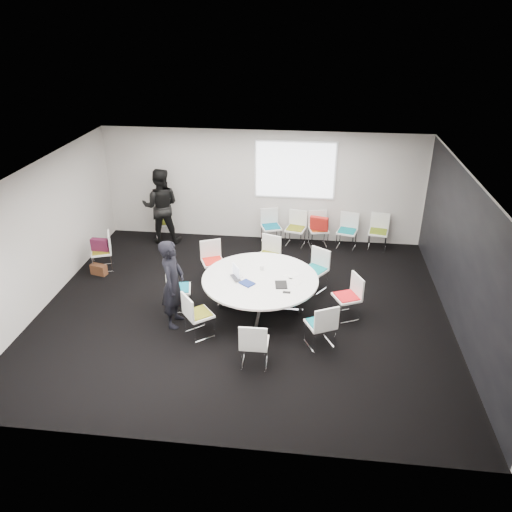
# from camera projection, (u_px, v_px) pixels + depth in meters

# --- Properties ---
(room_shell) EXTENTS (8.08, 7.08, 2.88)m
(room_shell) POSITION_uv_depth(u_px,v_px,m) (248.00, 246.00, 9.34)
(room_shell) COLOR black
(room_shell) RESTS_ON ground
(conference_table) EXTENTS (2.25, 2.25, 0.73)m
(conference_table) POSITION_uv_depth(u_px,v_px,m) (260.00, 286.00, 9.70)
(conference_table) COLOR silver
(conference_table) RESTS_ON ground
(projection_screen) EXTENTS (1.90, 0.03, 1.35)m
(projection_screen) POSITION_uv_depth(u_px,v_px,m) (295.00, 170.00, 12.14)
(projection_screen) COLOR white
(projection_screen) RESTS_ON room_shell
(chair_ring_a) EXTENTS (0.60, 0.61, 0.88)m
(chair_ring_a) POSITION_uv_depth(u_px,v_px,m) (346.00, 305.00, 9.61)
(chair_ring_a) COLOR silver
(chair_ring_a) RESTS_ON ground
(chair_ring_b) EXTENTS (0.63, 0.63, 0.88)m
(chair_ring_b) POSITION_uv_depth(u_px,v_px,m) (315.00, 277.00, 10.59)
(chair_ring_b) COLOR silver
(chair_ring_b) RESTS_ON ground
(chair_ring_c) EXTENTS (0.58, 0.58, 0.88)m
(chair_ring_c) POSITION_uv_depth(u_px,v_px,m) (268.00, 263.00, 11.18)
(chair_ring_c) COLOR silver
(chair_ring_c) RESTS_ON ground
(chair_ring_d) EXTENTS (0.60, 0.60, 0.88)m
(chair_ring_d) POSITION_uv_depth(u_px,v_px,m) (213.00, 268.00, 10.94)
(chair_ring_d) COLOR silver
(chair_ring_d) RESTS_ON ground
(chair_ring_e) EXTENTS (0.54, 0.55, 0.88)m
(chair_ring_e) POSITION_uv_depth(u_px,v_px,m) (179.00, 296.00, 9.89)
(chair_ring_e) COLOR silver
(chair_ring_e) RESTS_ON ground
(chair_ring_f) EXTENTS (0.64, 0.64, 0.88)m
(chair_ring_f) POSITION_uv_depth(u_px,v_px,m) (199.00, 322.00, 9.08)
(chair_ring_f) COLOR silver
(chair_ring_f) RESTS_ON ground
(chair_ring_g) EXTENTS (0.46, 0.45, 0.88)m
(chair_ring_g) POSITION_uv_depth(u_px,v_px,m) (254.00, 351.00, 8.31)
(chair_ring_g) COLOR silver
(chair_ring_g) RESTS_ON ground
(chair_ring_h) EXTENTS (0.61, 0.61, 0.88)m
(chair_ring_h) POSITION_uv_depth(u_px,v_px,m) (320.00, 332.00, 8.80)
(chair_ring_h) COLOR silver
(chair_ring_h) RESTS_ON ground
(chair_back_a) EXTENTS (0.58, 0.58, 0.88)m
(chair_back_a) POSITION_uv_depth(u_px,v_px,m) (271.00, 233.00, 12.64)
(chair_back_a) COLOR silver
(chair_back_a) RESTS_ON ground
(chair_back_b) EXTENTS (0.55, 0.54, 0.88)m
(chair_back_b) POSITION_uv_depth(u_px,v_px,m) (295.00, 235.00, 12.54)
(chair_back_b) COLOR silver
(chair_back_b) RESTS_ON ground
(chair_back_c) EXTENTS (0.54, 0.53, 0.88)m
(chair_back_c) POSITION_uv_depth(u_px,v_px,m) (318.00, 236.00, 12.51)
(chair_back_c) COLOR silver
(chair_back_c) RESTS_ON ground
(chair_back_d) EXTENTS (0.56, 0.55, 0.88)m
(chair_back_d) POSITION_uv_depth(u_px,v_px,m) (347.00, 238.00, 12.40)
(chair_back_d) COLOR silver
(chair_back_d) RESTS_ON ground
(chair_back_e) EXTENTS (0.54, 0.53, 0.88)m
(chair_back_e) POSITION_uv_depth(u_px,v_px,m) (378.00, 238.00, 12.36)
(chair_back_e) COLOR silver
(chair_back_e) RESTS_ON ground
(chair_spare_left) EXTENTS (0.59, 0.60, 0.88)m
(chair_spare_left) POSITION_uv_depth(u_px,v_px,m) (103.00, 258.00, 11.38)
(chair_spare_left) COLOR silver
(chair_spare_left) RESTS_ON ground
(chair_person_back) EXTENTS (0.60, 0.59, 0.88)m
(chair_person_back) POSITION_uv_depth(u_px,v_px,m) (165.00, 229.00, 12.91)
(chair_person_back) COLOR silver
(chair_person_back) RESTS_ON ground
(person_main) EXTENTS (0.44, 0.65, 1.73)m
(person_main) POSITION_uv_depth(u_px,v_px,m) (173.00, 284.00, 9.15)
(person_main) COLOR black
(person_main) RESTS_ON ground
(person_back) EXTENTS (1.03, 0.85, 1.92)m
(person_back) POSITION_uv_depth(u_px,v_px,m) (161.00, 206.00, 12.45)
(person_back) COLOR black
(person_back) RESTS_ON ground
(laptop) EXTENTS (0.33, 0.38, 0.03)m
(laptop) POSITION_uv_depth(u_px,v_px,m) (238.00, 278.00, 9.61)
(laptop) COLOR #333338
(laptop) RESTS_ON conference_table
(laptop_lid) EXTENTS (0.17, 0.27, 0.22)m
(laptop_lid) POSITION_uv_depth(u_px,v_px,m) (236.00, 271.00, 9.61)
(laptop_lid) COLOR silver
(laptop_lid) RESTS_ON conference_table
(notebook_black) EXTENTS (0.26, 0.33, 0.02)m
(notebook_black) POSITION_uv_depth(u_px,v_px,m) (281.00, 285.00, 9.37)
(notebook_black) COLOR black
(notebook_black) RESTS_ON conference_table
(tablet_folio) EXTENTS (0.33, 0.32, 0.03)m
(tablet_folio) POSITION_uv_depth(u_px,v_px,m) (247.00, 283.00, 9.41)
(tablet_folio) COLOR navy
(tablet_folio) RESTS_ON conference_table
(papers_right) EXTENTS (0.35, 0.37, 0.00)m
(papers_right) POSITION_uv_depth(u_px,v_px,m) (292.00, 275.00, 9.72)
(papers_right) COLOR white
(papers_right) RESTS_ON conference_table
(papers_front) EXTENTS (0.36, 0.32, 0.00)m
(papers_front) POSITION_uv_depth(u_px,v_px,m) (293.00, 282.00, 9.48)
(papers_front) COLOR white
(papers_front) RESTS_ON conference_table
(cup) EXTENTS (0.08, 0.08, 0.09)m
(cup) POSITION_uv_depth(u_px,v_px,m) (262.00, 268.00, 9.91)
(cup) COLOR white
(cup) RESTS_ON conference_table
(phone) EXTENTS (0.14, 0.07, 0.01)m
(phone) POSITION_uv_depth(u_px,v_px,m) (287.00, 292.00, 9.13)
(phone) COLOR black
(phone) RESTS_ON conference_table
(maroon_bag) EXTENTS (0.41, 0.16, 0.28)m
(maroon_bag) POSITION_uv_depth(u_px,v_px,m) (100.00, 245.00, 11.23)
(maroon_bag) COLOR #51152F
(maroon_bag) RESTS_ON chair_spare_left
(brown_bag) EXTENTS (0.39, 0.24, 0.24)m
(brown_bag) POSITION_uv_depth(u_px,v_px,m) (99.00, 270.00, 11.22)
(brown_bag) COLOR #4B2A18
(brown_bag) RESTS_ON ground
(red_jacket) EXTENTS (0.47, 0.27, 0.36)m
(red_jacket) POSITION_uv_depth(u_px,v_px,m) (319.00, 223.00, 12.12)
(red_jacket) COLOR #AD1B15
(red_jacket) RESTS_ON chair_back_c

